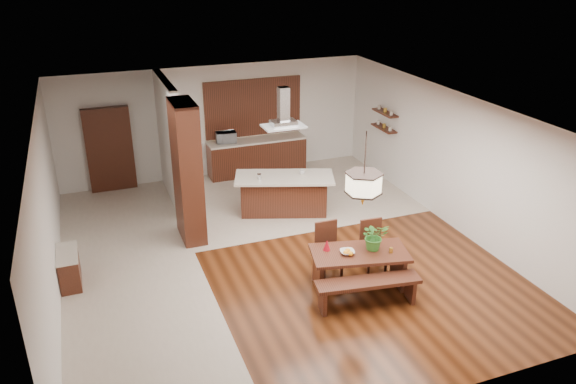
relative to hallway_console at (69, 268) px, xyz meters
name	(u,v)px	position (x,y,z in m)	size (l,w,h in m)	color
room_shell	(273,154)	(3.81, -0.20, 1.75)	(9.00, 9.04, 2.92)	#38190A
tile_hallway	(133,277)	(1.06, -0.20, -0.31)	(2.50, 9.00, 0.01)	beige
tile_kitchen	(288,195)	(5.06, 2.30, -0.31)	(5.50, 4.00, 0.01)	beige
soffit_band	(272,111)	(3.81, -0.20, 2.57)	(8.00, 9.00, 0.02)	#3D190F
partition_pier	(187,172)	(2.41, 1.00, 1.14)	(0.45, 1.00, 2.90)	black
partition_stub	(169,141)	(2.41, 3.10, 1.14)	(0.18, 2.40, 2.90)	silver
hallway_console	(69,268)	(0.00, 0.00, 0.00)	(0.37, 0.88, 0.63)	black
hallway_doorway	(110,150)	(1.11, 4.20, 0.74)	(1.10, 0.20, 2.10)	black
rear_counter	(257,156)	(4.81, 4.00, 0.16)	(2.60, 0.62, 0.95)	black
kitchen_window	(253,107)	(4.81, 4.26, 1.44)	(2.60, 0.08, 1.50)	#985A2D
shelf_lower	(384,128)	(7.68, 2.40, 1.08)	(0.26, 0.90, 0.04)	black
shelf_upper	(385,113)	(7.68, 2.40, 1.49)	(0.26, 0.90, 0.04)	black
dining_table	(359,261)	(4.80, -1.91, 0.20)	(1.83, 1.20, 0.70)	black
dining_bench	(367,293)	(4.67, -2.50, -0.06)	(1.78, 0.39, 0.50)	black
dining_chair_left	(330,249)	(4.51, -1.31, 0.18)	(0.43, 0.43, 0.98)	black
dining_chair_right	(374,247)	(5.33, -1.50, 0.17)	(0.43, 0.43, 0.97)	black
pendant_lantern	(364,169)	(4.80, -1.91, 1.93)	(0.64, 0.64, 1.31)	beige
foliage_plant	(374,236)	(5.08, -1.91, 0.64)	(0.46, 0.40, 0.51)	#327727
fruit_bowl	(347,252)	(4.57, -1.90, 0.42)	(0.25, 0.25, 0.06)	beige
napkin_cone	(327,245)	(4.29, -1.65, 0.49)	(0.13, 0.13, 0.20)	#A00B18
gold_ornament	(391,250)	(5.30, -2.13, 0.43)	(0.06, 0.06, 0.09)	gold
kitchen_island	(284,194)	(4.62, 1.43, 0.15)	(2.38, 1.63, 0.90)	black
range_hood	(283,107)	(4.62, 1.43, 2.15)	(0.90, 0.55, 0.87)	silver
island_cup	(302,172)	(5.03, 1.36, 0.64)	(0.12, 0.12, 0.10)	silver
microwave	(226,137)	(4.00, 4.03, 0.78)	(0.51, 0.35, 0.28)	silver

